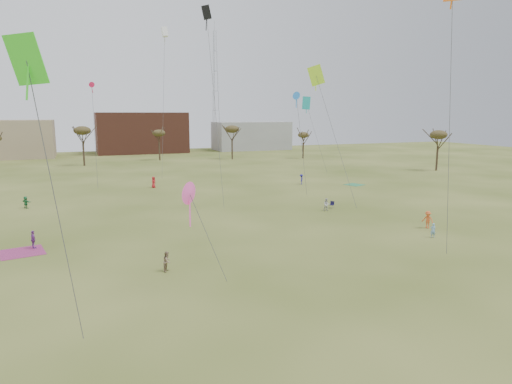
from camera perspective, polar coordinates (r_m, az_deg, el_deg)
name	(u,v)px	position (r m, az deg, el deg)	size (l,w,h in m)	color
ground	(332,320)	(27.20, 9.64, -15.64)	(260.00, 260.00, 0.00)	#3E4E18
spectator_fore_b	(167,261)	(34.73, -11.17, -8.60)	(0.74, 0.58, 1.52)	#8E755A
flyer_mid_b	(428,220)	(49.69, 20.89, -3.28)	(1.17, 0.67, 1.81)	orange
flyer_mid_c	(433,230)	(46.24, 21.46, -4.53)	(0.51, 0.33, 1.40)	#79A7CA
spectator_mid_d	(33,240)	(44.06, -26.34, -5.42)	(0.95, 0.40, 1.62)	purple
spectator_mid_e	(327,205)	(55.31, 8.92, -1.59)	(0.75, 0.59, 1.55)	silver
flyer_far_a	(26,202)	(63.07, -27.09, -1.17)	(1.41, 0.45, 1.52)	#277745
flyer_far_b	(154,182)	(73.59, -12.83, 1.23)	(0.88, 0.57, 1.80)	red
flyer_far_c	(301,179)	(75.67, 5.75, 1.62)	(1.10, 0.63, 1.70)	navy
blanket_plum	(22,252)	(43.53, -27.47, -6.79)	(3.40, 3.40, 0.03)	#972E65
blanket_olive	(354,185)	(76.61, 12.33, 0.90)	(2.67, 2.67, 0.03)	#318854
camp_chair_right	(332,206)	(57.09, 9.55, -1.78)	(0.74, 0.73, 0.87)	#151334
kites_aloft	(213,45)	(60.86, -5.46, 18.02)	(47.40, 63.36, 24.98)	white
tree_line	(129,135)	(100.64, -15.79, 6.91)	(117.44, 49.32, 8.91)	#3A2B1E
building_brick	(141,133)	(142.15, -14.30, 7.30)	(26.00, 16.00, 12.00)	brown
building_grey	(251,136)	(148.82, -0.59, 7.12)	(24.00, 12.00, 9.00)	gray
radio_tower	(215,90)	(152.27, -5.17, 12.68)	(1.51, 1.72, 41.00)	#9EA3A8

